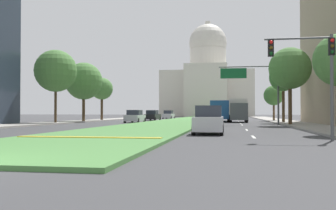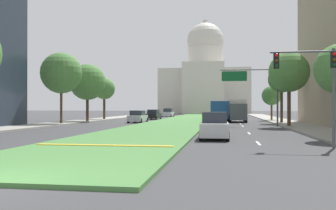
% 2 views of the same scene
% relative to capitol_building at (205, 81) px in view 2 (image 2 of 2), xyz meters
% --- Properties ---
extents(ground_plane, '(260.00, 260.00, 0.00)m').
position_rel_capitol_building_xyz_m(ground_plane, '(0.00, -55.92, -10.58)').
color(ground_plane, '#3D3D3F').
extents(grass_median, '(8.18, 102.11, 0.14)m').
position_rel_capitol_building_xyz_m(grass_median, '(0.00, -61.60, -10.51)').
color(grass_median, '#4C8442').
rests_on(grass_median, ground_plane).
extents(median_curb_nose, '(7.36, 0.50, 0.04)m').
position_rel_capitol_building_xyz_m(median_curb_nose, '(0.00, -103.17, -10.42)').
color(median_curb_nose, gold).
rests_on(median_curb_nose, grass_median).
extents(lane_dashes_right, '(0.16, 45.26, 0.01)m').
position_rel_capitol_building_xyz_m(lane_dashes_right, '(8.20, -77.63, -10.57)').
color(lane_dashes_right, silver).
rests_on(lane_dashes_right, ground_plane).
extents(sidewalk_left, '(4.00, 102.11, 0.15)m').
position_rel_capitol_building_xyz_m(sidewalk_left, '(-14.31, -67.27, -10.50)').
color(sidewalk_left, '#9E9991').
rests_on(sidewalk_left, ground_plane).
extents(sidewalk_right, '(4.00, 102.11, 0.15)m').
position_rel_capitol_building_xyz_m(sidewalk_right, '(14.31, -67.27, -10.50)').
color(sidewalk_right, '#9E9991').
rests_on(sidewalk_right, ground_plane).
extents(capitol_building, '(28.32, 24.47, 30.71)m').
position_rel_capitol_building_xyz_m(capitol_building, '(0.00, 0.00, 0.00)').
color(capitol_building, beige).
rests_on(capitol_building, ground_plane).
extents(traffic_light_near_right, '(3.34, 0.35, 5.20)m').
position_rel_capitol_building_xyz_m(traffic_light_near_right, '(10.97, -101.51, -6.78)').
color(traffic_light_near_right, '#515456').
rests_on(traffic_light_near_right, ground_plane).
extents(overhead_guide_sign, '(6.38, 0.20, 6.50)m').
position_rel_capitol_building_xyz_m(overhead_guide_sign, '(9.59, -79.50, -5.90)').
color(overhead_guide_sign, '#515456').
rests_on(overhead_guide_sign, ground_plane).
extents(street_tree_left_mid, '(4.99, 4.99, 8.77)m').
position_rel_capitol_building_xyz_m(street_tree_left_mid, '(-13.46, -79.13, -4.32)').
color(street_tree_left_mid, '#4C3823').
rests_on(street_tree_left_mid, ground_plane).
extents(street_tree_right_mid, '(4.25, 4.25, 7.96)m').
position_rel_capitol_building_xyz_m(street_tree_right_mid, '(12.94, -81.27, -4.77)').
color(street_tree_right_mid, '#4C3823').
rests_on(street_tree_right_mid, ground_plane).
extents(street_tree_left_far, '(5.14, 5.14, 8.25)m').
position_rel_capitol_building_xyz_m(street_tree_left_far, '(-13.06, -71.46, -4.92)').
color(street_tree_left_far, '#4C3823').
rests_on(street_tree_left_far, ground_plane).
extents(street_tree_right_far, '(3.45, 3.45, 7.43)m').
position_rel_capitol_building_xyz_m(street_tree_right_far, '(13.48, -72.46, -4.92)').
color(street_tree_right_far, '#4C3823').
rests_on(street_tree_right_far, ground_plane).
extents(street_tree_left_distant, '(3.52, 3.52, 6.89)m').
position_rel_capitol_building_xyz_m(street_tree_left_distant, '(-13.33, -63.17, -5.49)').
color(street_tree_left_distant, '#4C3823').
rests_on(street_tree_left_distant, ground_plane).
extents(street_tree_right_distant, '(3.00, 3.00, 5.39)m').
position_rel_capitol_building_xyz_m(street_tree_right_distant, '(13.43, -62.68, -6.71)').
color(street_tree_right_distant, '#4C3823').
rests_on(street_tree_right_distant, ground_plane).
extents(sedan_lead_stopped, '(1.91, 4.15, 1.81)m').
position_rel_capitol_building_xyz_m(sedan_lead_stopped, '(5.57, -96.78, -9.74)').
color(sedan_lead_stopped, '#BCBCC1').
rests_on(sedan_lead_stopped, ground_plane).
extents(sedan_midblock, '(1.97, 4.39, 1.66)m').
position_rel_capitol_building_xyz_m(sedan_midblock, '(-5.44, -72.68, -9.80)').
color(sedan_midblock, '#BCBCC1').
rests_on(sedan_midblock, ground_plane).
extents(sedan_distant, '(2.06, 4.55, 1.69)m').
position_rel_capitol_building_xyz_m(sedan_distant, '(-5.68, -60.02, -9.79)').
color(sedan_distant, black).
rests_on(sedan_distant, ground_plane).
extents(sedan_far_horizon, '(2.10, 4.52, 1.72)m').
position_rel_capitol_building_xyz_m(sedan_far_horizon, '(-5.73, -43.06, -9.77)').
color(sedan_far_horizon, '#BCBCC1').
rests_on(sedan_far_horizon, ground_plane).
extents(sedan_very_far, '(2.04, 4.34, 1.75)m').
position_rel_capitol_building_xyz_m(sedan_very_far, '(-7.86, -28.77, -9.76)').
color(sedan_very_far, '#4C5156').
rests_on(sedan_very_far, ground_plane).
extents(box_truck_delivery, '(2.40, 6.40, 3.20)m').
position_rel_capitol_building_xyz_m(box_truck_delivery, '(8.08, -68.29, -8.90)').
color(box_truck_delivery, '#4C5156').
rests_on(box_truck_delivery, ground_plane).
extents(city_bus, '(2.62, 11.00, 2.95)m').
position_rel_capitol_building_xyz_m(city_bus, '(5.57, -65.00, -8.81)').
color(city_bus, '#1E4C8C').
rests_on(city_bus, ground_plane).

